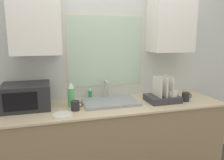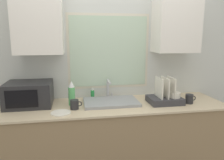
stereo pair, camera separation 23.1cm
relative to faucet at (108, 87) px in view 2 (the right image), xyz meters
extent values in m
cube|color=#8C7251|center=(0.02, -0.24, -0.61)|extent=(2.44, 0.67, 0.90)
cube|color=#C6B28E|center=(0.02, -0.24, -0.15)|extent=(2.47, 0.70, 0.02)
cube|color=silver|center=(0.02, 0.13, 0.24)|extent=(6.00, 0.06, 2.60)
cube|color=beige|center=(0.02, 0.10, 0.42)|extent=(0.99, 0.01, 0.89)
cube|color=#B2CCB2|center=(0.02, 0.09, 0.42)|extent=(0.93, 0.01, 0.83)
cube|color=white|center=(-0.75, -0.06, 0.79)|extent=(0.49, 0.32, 0.77)
cube|color=white|center=(0.79, -0.06, 0.79)|extent=(0.49, 0.32, 0.77)
cube|color=gray|center=(0.00, -0.20, -0.13)|extent=(0.60, 0.39, 0.03)
cylinder|color=#B7B7BC|center=(0.00, 0.03, -0.02)|extent=(0.03, 0.03, 0.23)
cylinder|color=#B7B7BC|center=(0.00, -0.06, 0.08)|extent=(0.03, 0.17, 0.03)
cylinder|color=#B7B7BC|center=(0.05, 0.03, -0.11)|extent=(0.02, 0.02, 0.06)
cube|color=#232326|center=(-0.88, -0.12, -0.01)|extent=(0.48, 0.39, 0.26)
cube|color=black|center=(-0.92, -0.32, -0.01)|extent=(0.31, 0.01, 0.18)
cube|color=#333338|center=(0.59, -0.29, -0.11)|extent=(0.36, 0.28, 0.07)
cube|color=silver|center=(0.52, -0.29, 0.04)|extent=(0.01, 0.22, 0.22)
cube|color=silver|center=(0.59, -0.29, 0.04)|extent=(0.01, 0.22, 0.22)
cube|color=silver|center=(0.66, -0.29, 0.04)|extent=(0.01, 0.22, 0.22)
cylinder|color=silver|center=(0.69, -0.33, -0.04)|extent=(0.12, 0.12, 0.06)
cylinder|color=#59B266|center=(-0.43, -0.19, -0.04)|extent=(0.07, 0.07, 0.20)
cone|color=silver|center=(-0.43, -0.19, 0.09)|extent=(0.06, 0.06, 0.07)
cylinder|color=#268C3F|center=(-0.19, 0.03, -0.09)|extent=(0.04, 0.04, 0.10)
cylinder|color=white|center=(-0.19, 0.03, -0.03)|extent=(0.02, 0.02, 0.03)
cylinder|color=#262628|center=(-0.41, -0.33, -0.09)|extent=(0.09, 0.09, 0.10)
torus|color=#262628|center=(-0.36, -0.33, -0.09)|extent=(0.05, 0.01, 0.05)
cylinder|color=#262628|center=(0.86, -0.35, -0.09)|extent=(0.09, 0.09, 0.10)
torus|color=#262628|center=(0.91, -0.35, -0.08)|extent=(0.06, 0.01, 0.06)
cylinder|color=silver|center=(-0.54, -0.44, -0.13)|extent=(0.19, 0.19, 0.01)
camera|label=1|loc=(-0.62, -2.46, 0.59)|focal=35.00mm
camera|label=2|loc=(-0.40, -2.51, 0.59)|focal=35.00mm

